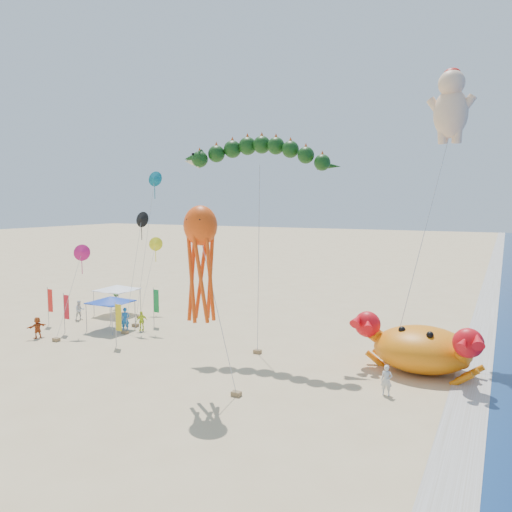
{
  "coord_description": "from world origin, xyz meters",
  "views": [
    {
      "loc": [
        13.35,
        -28.5,
        10.16
      ],
      "look_at": [
        -2.0,
        2.0,
        6.5
      ],
      "focal_mm": 35.0,
      "sensor_mm": 36.0,
      "label": 1
    }
  ],
  "objects_px": {
    "octopus_kite": "(201,255)",
    "canopy_blue": "(111,299)",
    "cherub_kite": "(451,104)",
    "crab_inflatable": "(422,348)",
    "canopy_white": "(117,288)",
    "dragon_kite": "(258,158)"
  },
  "relations": [
    {
      "from": "crab_inflatable",
      "to": "canopy_blue",
      "type": "relative_size",
      "value": 2.44
    },
    {
      "from": "cherub_kite",
      "to": "crab_inflatable",
      "type": "bearing_deg",
      "value": -92.91
    },
    {
      "from": "dragon_kite",
      "to": "canopy_white",
      "type": "distance_m",
      "value": 19.57
    },
    {
      "from": "octopus_kite",
      "to": "canopy_blue",
      "type": "bearing_deg",
      "value": 149.68
    },
    {
      "from": "dragon_kite",
      "to": "cherub_kite",
      "type": "xyz_separation_m",
      "value": [
        11.68,
        6.47,
        3.71
      ]
    },
    {
      "from": "crab_inflatable",
      "to": "canopy_white",
      "type": "bearing_deg",
      "value": 171.88
    },
    {
      "from": "crab_inflatable",
      "to": "canopy_white",
      "type": "xyz_separation_m",
      "value": [
        -27.32,
        3.9,
        0.94
      ]
    },
    {
      "from": "canopy_white",
      "to": "canopy_blue",
      "type": "bearing_deg",
      "value": -52.83
    },
    {
      "from": "crab_inflatable",
      "to": "canopy_blue",
      "type": "height_order",
      "value": "crab_inflatable"
    },
    {
      "from": "canopy_blue",
      "to": "cherub_kite",
      "type": "bearing_deg",
      "value": 17.62
    },
    {
      "from": "dragon_kite",
      "to": "canopy_blue",
      "type": "height_order",
      "value": "dragon_kite"
    },
    {
      "from": "octopus_kite",
      "to": "cherub_kite",
      "type": "bearing_deg",
      "value": 56.98
    },
    {
      "from": "dragon_kite",
      "to": "cherub_kite",
      "type": "height_order",
      "value": "cherub_kite"
    },
    {
      "from": "cherub_kite",
      "to": "dragon_kite",
      "type": "bearing_deg",
      "value": -151.03
    },
    {
      "from": "cherub_kite",
      "to": "octopus_kite",
      "type": "xyz_separation_m",
      "value": [
        -10.3,
        -15.85,
        -9.45
      ]
    },
    {
      "from": "canopy_blue",
      "to": "dragon_kite",
      "type": "bearing_deg",
      "value": 5.6
    },
    {
      "from": "cherub_kite",
      "to": "canopy_white",
      "type": "bearing_deg",
      "value": -173.5
    },
    {
      "from": "crab_inflatable",
      "to": "dragon_kite",
      "type": "height_order",
      "value": "dragon_kite"
    },
    {
      "from": "cherub_kite",
      "to": "octopus_kite",
      "type": "distance_m",
      "value": 21.13
    },
    {
      "from": "crab_inflatable",
      "to": "octopus_kite",
      "type": "distance_m",
      "value": 14.55
    },
    {
      "from": "octopus_kite",
      "to": "canopy_blue",
      "type": "relative_size",
      "value": 3.14
    },
    {
      "from": "crab_inflatable",
      "to": "canopy_white",
      "type": "height_order",
      "value": "crab_inflatable"
    }
  ]
}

